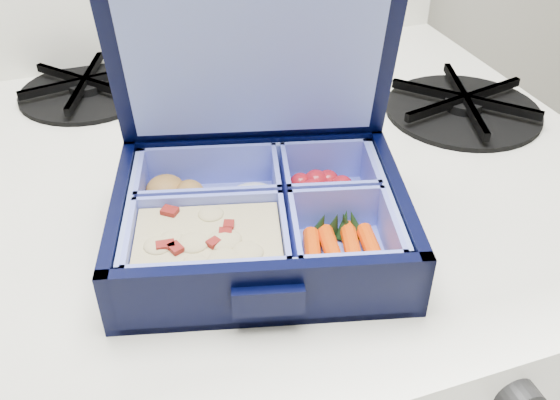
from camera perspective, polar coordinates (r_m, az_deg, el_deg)
name	(u,v)px	position (r m, az deg, el deg)	size (l,w,h in m)	color
bento_box	(261,219)	(0.48, -1.78, -1.77)	(0.22, 0.17, 0.05)	black
burner_grate	(464,103)	(0.71, 16.48, 8.52)	(0.17, 0.17, 0.02)	black
burner_grate_rear	(87,87)	(0.75, -17.27, 9.84)	(0.15, 0.15, 0.02)	black
fork	(304,156)	(0.60, 2.19, 4.08)	(0.02, 0.18, 0.01)	silver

